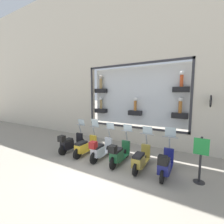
{
  "coord_description": "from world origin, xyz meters",
  "views": [
    {
      "loc": [
        -4.85,
        -3.27,
        2.93
      ],
      "look_at": [
        2.07,
        0.68,
        2.01
      ],
      "focal_mm": 24.0,
      "sensor_mm": 36.0,
      "label": 1
    }
  ],
  "objects_px": {
    "scooter_silver_3": "(100,149)",
    "scooter_olive_1": "(141,159)",
    "scooter_yellow_4": "(85,146)",
    "shop_sign_post": "(200,158)",
    "scooter_black_5": "(70,143)",
    "scooter_navy_0": "(165,164)",
    "scooter_green_2": "(119,153)"
  },
  "relations": [
    {
      "from": "scooter_silver_3",
      "to": "scooter_olive_1",
      "type": "bearing_deg",
      "value": -88.25
    },
    {
      "from": "scooter_yellow_4",
      "to": "shop_sign_post",
      "type": "relative_size",
      "value": 1.14
    },
    {
      "from": "scooter_black_5",
      "to": "scooter_silver_3",
      "type": "bearing_deg",
      "value": -89.98
    },
    {
      "from": "scooter_yellow_4",
      "to": "scooter_black_5",
      "type": "distance_m",
      "value": 0.94
    },
    {
      "from": "scooter_yellow_4",
      "to": "shop_sign_post",
      "type": "bearing_deg",
      "value": -89.07
    },
    {
      "from": "scooter_olive_1",
      "to": "scooter_black_5",
      "type": "relative_size",
      "value": 1.0
    },
    {
      "from": "scooter_olive_1",
      "to": "shop_sign_post",
      "type": "xyz_separation_m",
      "value": [
        0.08,
        -2.01,
        0.43
      ]
    },
    {
      "from": "scooter_navy_0",
      "to": "scooter_green_2",
      "type": "relative_size",
      "value": 0.99
    },
    {
      "from": "scooter_navy_0",
      "to": "scooter_black_5",
      "type": "height_order",
      "value": "scooter_navy_0"
    },
    {
      "from": "scooter_green_2",
      "to": "scooter_yellow_4",
      "type": "relative_size",
      "value": 1.0
    },
    {
      "from": "scooter_silver_3",
      "to": "shop_sign_post",
      "type": "relative_size",
      "value": 1.15
    },
    {
      "from": "scooter_green_2",
      "to": "shop_sign_post",
      "type": "distance_m",
      "value": 2.98
    },
    {
      "from": "scooter_green_2",
      "to": "scooter_silver_3",
      "type": "xyz_separation_m",
      "value": [
        0.0,
        0.94,
        0.0
      ]
    },
    {
      "from": "scooter_yellow_4",
      "to": "scooter_black_5",
      "type": "bearing_deg",
      "value": 93.91
    },
    {
      "from": "scooter_navy_0",
      "to": "scooter_black_5",
      "type": "bearing_deg",
      "value": 89.93
    },
    {
      "from": "scooter_silver_3",
      "to": "scooter_yellow_4",
      "type": "height_order",
      "value": "scooter_yellow_4"
    },
    {
      "from": "scooter_olive_1",
      "to": "scooter_black_5",
      "type": "distance_m",
      "value": 3.75
    },
    {
      "from": "scooter_green_2",
      "to": "scooter_yellow_4",
      "type": "distance_m",
      "value": 1.88
    },
    {
      "from": "scooter_black_5",
      "to": "scooter_green_2",
      "type": "bearing_deg",
      "value": -89.99
    },
    {
      "from": "scooter_silver_3",
      "to": "scooter_black_5",
      "type": "distance_m",
      "value": 1.88
    },
    {
      "from": "scooter_black_5",
      "to": "shop_sign_post",
      "type": "bearing_deg",
      "value": -88.58
    },
    {
      "from": "scooter_yellow_4",
      "to": "shop_sign_post",
      "type": "distance_m",
      "value": 4.84
    },
    {
      "from": "scooter_olive_1",
      "to": "shop_sign_post",
      "type": "height_order",
      "value": "shop_sign_post"
    },
    {
      "from": "scooter_olive_1",
      "to": "scooter_green_2",
      "type": "bearing_deg",
      "value": 93.52
    },
    {
      "from": "scooter_olive_1",
      "to": "scooter_silver_3",
      "type": "distance_m",
      "value": 1.88
    },
    {
      "from": "scooter_navy_0",
      "to": "scooter_yellow_4",
      "type": "bearing_deg",
      "value": 88.94
    },
    {
      "from": "scooter_navy_0",
      "to": "shop_sign_post",
      "type": "xyz_separation_m",
      "value": [
        0.15,
        -1.07,
        0.38
      ]
    },
    {
      "from": "scooter_green_2",
      "to": "scooter_navy_0",
      "type": "bearing_deg",
      "value": -90.17
    },
    {
      "from": "scooter_navy_0",
      "to": "scooter_yellow_4",
      "type": "xyz_separation_m",
      "value": [
        0.07,
        3.75,
        -0.03
      ]
    },
    {
      "from": "scooter_navy_0",
      "to": "scooter_green_2",
      "type": "bearing_deg",
      "value": 89.83
    },
    {
      "from": "scooter_navy_0",
      "to": "scooter_green_2",
      "type": "distance_m",
      "value": 1.88
    },
    {
      "from": "scooter_olive_1",
      "to": "shop_sign_post",
      "type": "relative_size",
      "value": 1.14
    }
  ]
}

